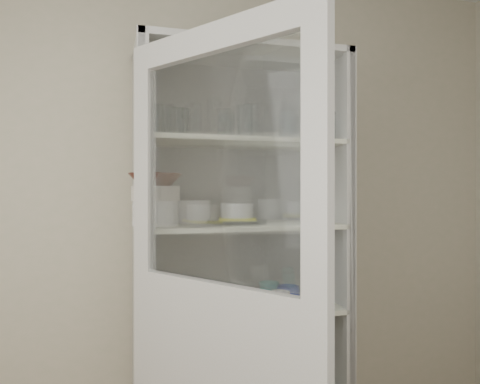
{
  "coord_description": "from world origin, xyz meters",
  "views": [
    {
      "loc": [
        -0.43,
        -0.91,
        1.42
      ],
      "look_at": [
        0.2,
        1.27,
        1.41
      ],
      "focal_mm": 35.0,
      "sensor_mm": 36.0,
      "label": 1
    }
  ],
  "objects": [
    {
      "name": "mug_blue",
      "position": [
        0.43,
        1.23,
        0.91
      ],
      "size": [
        0.14,
        0.14,
        0.09
      ],
      "primitive_type": "imported",
      "rotation": [
        0.0,
        0.0,
        -0.24
      ],
      "color": "#253DA0",
      "rests_on": "shelf_mugs"
    },
    {
      "name": "tumbler_3",
      "position": [
        0.18,
        1.12,
        1.73
      ],
      "size": [
        0.1,
        0.1,
        0.15
      ],
      "primitive_type": "cylinder",
      "rotation": [
        0.0,
        0.0,
        -0.38
      ],
      "color": "silver",
      "rests_on": "shelf_glass"
    },
    {
      "name": "tumbler_1",
      "position": [
        -0.15,
        1.15,
        1.72
      ],
      "size": [
        0.08,
        0.08,
        0.12
      ],
      "primitive_type": "cylinder",
      "rotation": [
        0.0,
        0.0,
        0.38
      ],
      "color": "silver",
      "rests_on": "shelf_glass"
    },
    {
      "name": "glass_platter",
      "position": [
        0.18,
        1.26,
        1.27
      ],
      "size": [
        0.36,
        0.36,
        0.02
      ],
      "primitive_type": "cylinder",
      "rotation": [
        0.0,
        0.0,
        0.29
      ],
      "color": "silver",
      "rests_on": "shelf_plates"
    },
    {
      "name": "tumbler_6",
      "position": [
        0.61,
        1.15,
        1.73
      ],
      "size": [
        0.09,
        0.09,
        0.14
      ],
      "primitive_type": "cylinder",
      "rotation": [
        0.0,
        0.0,
        0.32
      ],
      "color": "silver",
      "rests_on": "shelf_glass"
    },
    {
      "name": "wall_back",
      "position": [
        0.0,
        1.5,
        1.3
      ],
      "size": [
        3.6,
        0.02,
        2.6
      ],
      "primitive_type": "cube",
      "color": "#BFB99E",
      "rests_on": "ground"
    },
    {
      "name": "white_ramekin",
      "position": [
        0.18,
        1.26,
        1.32
      ],
      "size": [
        0.19,
        0.19,
        0.07
      ],
      "primitive_type": "cylinder",
      "rotation": [
        0.0,
        0.0,
        0.17
      ],
      "color": "white",
      "rests_on": "yellow_trivet"
    },
    {
      "name": "mug_teal",
      "position": [
        0.37,
        1.32,
        0.91
      ],
      "size": [
        0.14,
        0.14,
        0.1
      ],
      "primitive_type": "imported",
      "rotation": [
        0.0,
        0.0,
        0.39
      ],
      "color": "#187E7F",
      "rests_on": "shelf_mugs"
    },
    {
      "name": "goblet_0",
      "position": [
        -0.13,
        1.34,
        1.76
      ],
      "size": [
        0.08,
        0.08,
        0.19
      ],
      "primitive_type": null,
      "color": "silver",
      "rests_on": "shelf_glass"
    },
    {
      "name": "plate_stack_back",
      "position": [
        -0.03,
        1.42,
        1.32
      ],
      "size": [
        0.23,
        0.23,
        0.11
      ],
      "primitive_type": "cylinder",
      "color": "white",
      "rests_on": "shelf_plates"
    },
    {
      "name": "yellow_trivet",
      "position": [
        0.18,
        1.26,
        1.28
      ],
      "size": [
        0.21,
        0.21,
        0.01
      ],
      "primitive_type": "cube",
      "rotation": [
        0.0,
        0.0,
        -0.23
      ],
      "color": "yellow",
      "rests_on": "glass_platter"
    },
    {
      "name": "cupboard_door",
      "position": [
        -0.06,
        0.67,
        0.87
      ],
      "size": [
        0.52,
        0.78,
        2.0
      ],
      "rotation": [
        0.0,
        0.0,
        -1.0
      ],
      "color": "beige",
      "rests_on": "floor"
    },
    {
      "name": "tin_box",
      "position": [
        0.22,
        1.23,
        0.49
      ],
      "size": [
        0.22,
        0.17,
        0.06
      ],
      "primitive_type": "cube",
      "rotation": [
        0.0,
        0.0,
        0.15
      ],
      "color": "gray",
      "rests_on": "shelf_bot"
    },
    {
      "name": "plate_stack_front",
      "position": [
        -0.21,
        1.23,
        1.32
      ],
      "size": [
        0.21,
        0.21,
        0.11
      ],
      "primitive_type": "cylinder",
      "color": "white",
      "rests_on": "shelf_plates"
    },
    {
      "name": "tumbler_8",
      "position": [
        -0.11,
        1.27,
        1.73
      ],
      "size": [
        0.08,
        0.08,
        0.14
      ],
      "primitive_type": "cylinder",
      "rotation": [
        0.0,
        0.0,
        0.07
      ],
      "color": "silver",
      "rests_on": "shelf_glass"
    },
    {
      "name": "goblet_1",
      "position": [
        0.15,
        1.36,
        1.74
      ],
      "size": [
        0.07,
        0.07,
        0.17
      ],
      "primitive_type": null,
      "color": "silver",
      "rests_on": "shelf_glass"
    },
    {
      "name": "white_canister",
      "position": [
        -0.09,
        1.29,
        0.93
      ],
      "size": [
        0.15,
        0.15,
        0.14
      ],
      "primitive_type": "cylinder",
      "rotation": [
        0.0,
        0.0,
        0.33
      ],
      "color": "white",
      "rests_on": "shelf_mugs"
    },
    {
      "name": "tumbler_0",
      "position": [
        -0.21,
        1.12,
        1.72
      ],
      "size": [
        0.08,
        0.08,
        0.13
      ],
      "primitive_type": "cylinder",
      "rotation": [
        0.0,
        0.0,
        0.32
      ],
      "color": "silver",
      "rests_on": "shelf_glass"
    },
    {
      "name": "grey_bowl_stack",
      "position": [
        0.61,
        1.3,
        1.32
      ],
      "size": [
        0.14,
        0.14,
        0.12
      ],
      "primitive_type": "cylinder",
      "color": "silver",
      "rests_on": "shelf_plates"
    },
    {
      "name": "pantry_cabinet",
      "position": [
        0.2,
        1.34,
        0.94
      ],
      "size": [
        1.0,
        0.45,
        2.1
      ],
      "color": "beige",
      "rests_on": "floor"
    },
    {
      "name": "cream_dish",
      "position": [
        0.18,
        1.24,
        0.49
      ],
      "size": [
        0.26,
        0.26,
        0.07
      ],
      "primitive_type": "imported",
      "rotation": [
        0.0,
        0.0,
        -0.25
      ],
      "color": "silver",
      "rests_on": "shelf_bot"
    },
    {
      "name": "tumbler_5",
      "position": [
        0.42,
        1.17,
        1.73
      ],
      "size": [
        0.09,
        0.09,
        0.13
      ],
      "primitive_type": "cylinder",
      "rotation": [
        0.0,
        0.0,
        0.42
      ],
      "color": "silver",
      "rests_on": "shelf_glass"
    },
    {
      "name": "measuring_cups",
      "position": [
        0.02,
        1.18,
        0.88
      ],
      "size": [
        0.11,
        0.11,
        0.04
      ],
      "primitive_type": "cylinder",
      "color": "#B2B2B2",
      "rests_on": "shelf_mugs"
    },
    {
      "name": "tumbler_7",
      "position": [
        -0.08,
        1.27,
        1.73
      ],
      "size": [
        0.09,
        0.09,
        0.14
      ],
      "primitive_type": "cylinder",
      "rotation": [
        0.0,
        0.0,
        -0.31
      ],
      "color": "silver",
      "rests_on": "shelf_glass"
    },
    {
      "name": "mug_white",
      "position": [
        0.36,
        1.15,
        0.9
      ],
      "size": [
        0.11,
        0.11,
        0.09
      ],
      "primitive_type": "imported",
      "rotation": [
        0.0,
        0.0,
        -0.18
      ],
      "color": "white",
      "rests_on": "shelf_mugs"
    },
    {
      "name": "goblet_2",
      "position": [
        0.47,
        1.39,
        1.75
      ],
      "size": [
        0.08,
        0.08,
        0.17
      ],
      "primitive_type": null,
      "color": "silver",
      "rests_on": "shelf_glass"
    },
    {
      "name": "tumbler_4",
      "position": [
        0.38,
        1.11,
        1.72
      ],
      "size": [
        0.07,
        0.07,
        0.12
      ],
      "primitive_type": "cylinder",
      "rotation": [
        0.0,
        0.0,
        -0.23
      ],
      "color": "silver",
      "rests_on": "shelf_glass"
    },
    {
      "name": "tumbler_2",
      "position": [
        0.09,
        1.16,
        1.73
      ],
      "size": [
        0.08,
        0.08,
        0.13
      ],
      "primitive_type": "cylinder",
      "rotation": [
        0.0,
        0.0,
        -0.23
      ],
      "color": "silver",
      "rests_on": "shelf_glass"
    },
    {
      "name": "goblet_3",
      "position": [
        0.57,
        1.35,
        1.75
      ],
      "size": [
        0.08,
        0.08,
        0.18
      ],
      "primitive_type": null,
      "color": "silver",
      "rests_on": "shelf_glass"
    },
    {
      "name": "tumbler_9",
      "position": [
        0.14,
        1.27,
        1.73
      ],
      "size": [
        0.07,
        0.07,
        0.13
      ],
      "primitive_type": "cylinder",
      "rotation": [
        0.0,
        0.0,
        -0.03
      ],
      "color": "silver",
      "rests_on": "shelf_glass"
    },
    {
      "name": "teal_jar",
      "position": [
        0.09,
        1.32,
        0.91
      ],
      "size": [
        0.08,
        0.08,
        0.1
      ],
      "color": "#187E7F",
      "rests_on": "shelf_mugs"
    },
    {
      "name": "cream_bowl",
      "position": [
        -0.21,
        1.23,
        1.41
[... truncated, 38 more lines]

